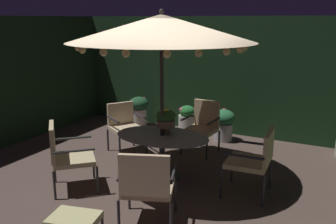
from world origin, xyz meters
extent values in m
cube|color=brown|center=(0.00, 0.00, -0.01)|extent=(7.56, 6.66, 0.02)
cube|color=#1A341C|center=(0.00, 3.18, 1.28)|extent=(7.56, 0.30, 2.55)
cylinder|color=#293132|center=(0.01, 0.24, 0.01)|extent=(0.56, 0.56, 0.03)
cylinder|color=#293132|center=(0.01, 0.24, 0.34)|extent=(0.09, 0.09, 0.69)
ellipsoid|color=#93939E|center=(0.01, 0.24, 0.70)|extent=(1.53, 1.06, 0.03)
cylinder|color=#322B2B|center=(0.01, 0.24, 1.15)|extent=(0.06, 0.06, 2.30)
cone|color=beige|center=(0.01, 0.24, 2.36)|extent=(2.80, 2.80, 0.40)
sphere|color=#322B2B|center=(0.01, 0.24, 2.60)|extent=(0.07, 0.07, 0.07)
sphere|color=#F9DB8C|center=(1.21, 0.20, 2.10)|extent=(0.10, 0.10, 0.10)
sphere|color=#F9DB8C|center=(1.15, 0.61, 2.10)|extent=(0.10, 0.10, 0.10)
sphere|color=#F9DB8C|center=(0.92, 1.03, 2.10)|extent=(0.10, 0.10, 0.10)
sphere|color=#F9DB8C|center=(0.63, 1.28, 2.10)|extent=(0.10, 0.10, 0.10)
sphere|color=#F9DB8C|center=(0.25, 1.42, 2.10)|extent=(0.10, 0.10, 0.10)
sphere|color=#F9DB8C|center=(-0.26, 1.42, 2.10)|extent=(0.10, 0.10, 0.10)
sphere|color=#F9DB8C|center=(-0.63, 1.27, 2.10)|extent=(0.10, 0.10, 0.10)
sphere|color=#F9DB8C|center=(-0.90, 1.04, 2.10)|extent=(0.10, 0.10, 0.10)
sphere|color=#F9DB8C|center=(-1.14, 0.63, 2.10)|extent=(0.10, 0.10, 0.10)
sphere|color=#F9DB8C|center=(-1.20, 0.27, 2.10)|extent=(0.10, 0.10, 0.10)
sphere|color=#F9DB8C|center=(-1.14, -0.12, 2.10)|extent=(0.10, 0.10, 0.10)
sphere|color=#F9DB8C|center=(-0.93, -0.52, 2.10)|extent=(0.10, 0.10, 0.10)
sphere|color=#F9DB8C|center=(-0.63, -0.78, 2.10)|extent=(0.10, 0.10, 0.10)
sphere|color=#F9DB8C|center=(-0.16, -0.95, 2.10)|extent=(0.10, 0.10, 0.10)
sphere|color=#F9DB8C|center=(0.17, -0.95, 2.10)|extent=(0.10, 0.10, 0.10)
sphere|color=#F9DB8C|center=(0.63, -0.79, 2.10)|extent=(0.10, 0.10, 0.10)
sphere|color=#F9DB8C|center=(0.93, -0.54, 2.10)|extent=(0.10, 0.10, 0.10)
sphere|color=#F9DB8C|center=(1.15, -0.16, 2.10)|extent=(0.10, 0.10, 0.10)
cylinder|color=#826447|center=(0.02, 0.36, 0.77)|extent=(0.13, 0.13, 0.11)
cylinder|color=#846753|center=(0.02, 0.36, 0.88)|extent=(0.29, 0.29, 0.11)
ellipsoid|color=#326430|center=(0.02, 0.36, 1.01)|extent=(0.31, 0.31, 0.19)
sphere|color=yellow|center=(0.02, 0.36, 1.08)|extent=(0.11, 0.11, 0.11)
cylinder|color=#302B31|center=(0.10, -0.86, 0.22)|extent=(0.04, 0.04, 0.43)
cylinder|color=#302B31|center=(0.68, -0.64, 0.22)|extent=(0.04, 0.04, 0.43)
cylinder|color=#302B31|center=(0.31, -1.41, 0.22)|extent=(0.04, 0.04, 0.43)
cylinder|color=#302B31|center=(0.89, -1.19, 0.22)|extent=(0.04, 0.04, 0.43)
cube|color=beige|center=(0.49, -1.02, 0.47)|extent=(0.77, 0.76, 0.07)
cube|color=beige|center=(0.60, -1.29, 0.75)|extent=(0.58, 0.27, 0.50)
cylinder|color=#302B31|center=(0.20, -1.14, 0.68)|extent=(0.24, 0.54, 0.04)
cylinder|color=#302B31|center=(0.79, -0.91, 0.68)|extent=(0.24, 0.54, 0.04)
cylinder|color=#2E2B34|center=(1.09, 0.00, 0.22)|extent=(0.04, 0.04, 0.45)
cylinder|color=#2E2B34|center=(1.04, 0.62, 0.22)|extent=(0.04, 0.04, 0.45)
cylinder|color=#2E2B34|center=(1.67, 0.04, 0.22)|extent=(0.04, 0.04, 0.45)
cylinder|color=#2E2B34|center=(1.63, 0.66, 0.22)|extent=(0.04, 0.04, 0.45)
cube|color=beige|center=(1.36, 0.33, 0.48)|extent=(0.61, 0.64, 0.07)
cube|color=beige|center=(1.64, 0.35, 0.75)|extent=(0.10, 0.59, 0.46)
cylinder|color=#2E2B34|center=(1.38, 0.02, 0.68)|extent=(0.56, 0.07, 0.04)
cylinder|color=#2E2B34|center=(1.34, 0.64, 0.68)|extent=(0.56, 0.07, 0.04)
cylinder|color=#292F2C|center=(0.35, 1.30, 0.20)|extent=(0.04, 0.04, 0.41)
cylinder|color=#292F2C|center=(-0.19, 1.34, 0.20)|extent=(0.04, 0.04, 0.41)
cylinder|color=#292F2C|center=(0.39, 1.85, 0.20)|extent=(0.04, 0.04, 0.41)
cylinder|color=#292F2C|center=(-0.15, 1.88, 0.20)|extent=(0.04, 0.04, 0.41)
cube|color=beige|center=(0.10, 1.59, 0.44)|extent=(0.57, 0.57, 0.07)
cube|color=beige|center=(0.12, 1.85, 0.73)|extent=(0.52, 0.10, 0.50)
cylinder|color=#292F2C|center=(0.37, 1.57, 0.67)|extent=(0.07, 0.52, 0.04)
cylinder|color=#292F2C|center=(-0.17, 1.61, 0.67)|extent=(0.07, 0.52, 0.04)
cylinder|color=#2E2A32|center=(-0.75, 1.04, 0.22)|extent=(0.04, 0.04, 0.43)
cylinder|color=#2E2A32|center=(-1.04, 0.58, 0.22)|extent=(0.04, 0.04, 0.43)
cylinder|color=#2E2A32|center=(-1.24, 1.35, 0.22)|extent=(0.04, 0.04, 0.43)
cylinder|color=#2E2A32|center=(-1.53, 0.89, 0.22)|extent=(0.04, 0.04, 0.43)
cube|color=beige|center=(-1.14, 0.96, 0.47)|extent=(0.77, 0.76, 0.07)
cube|color=beige|center=(-1.38, 1.11, 0.72)|extent=(0.33, 0.48, 0.43)
cylinder|color=#2E2A32|center=(-0.99, 1.20, 0.70)|extent=(0.49, 0.33, 0.04)
cylinder|color=#2E2A32|center=(-1.29, 0.73, 0.70)|extent=(0.49, 0.33, 0.04)
cylinder|color=#2F322F|center=(-0.96, -0.27, 0.22)|extent=(0.04, 0.04, 0.43)
cylinder|color=#2F322F|center=(-0.55, -0.71, 0.22)|extent=(0.04, 0.04, 0.43)
cylinder|color=#2F322F|center=(-1.40, -0.68, 0.22)|extent=(0.04, 0.04, 0.43)
cylinder|color=#2F322F|center=(-0.98, -1.12, 0.22)|extent=(0.04, 0.04, 0.43)
cube|color=#CDBD8B|center=(-0.97, -0.70, 0.47)|extent=(0.83, 0.83, 0.07)
cube|color=#CDBD8B|center=(-1.18, -0.89, 0.76)|extent=(0.44, 0.46, 0.52)
cylinder|color=#2F322F|center=(-1.18, -0.48, 0.70)|extent=(0.44, 0.42, 0.04)
cylinder|color=#2F322F|center=(-0.76, -0.91, 0.70)|extent=(0.44, 0.42, 0.04)
cylinder|color=#2E2E32|center=(-0.22, -1.78, 0.16)|extent=(0.03, 0.03, 0.33)
cube|color=#CEC88A|center=(0.06, -1.89, 0.37)|extent=(0.60, 0.50, 0.08)
cylinder|color=beige|center=(-0.65, 2.64, 0.20)|extent=(0.39, 0.39, 0.41)
ellipsoid|color=#267232|center=(-0.65, 2.64, 0.50)|extent=(0.36, 0.36, 0.25)
sphere|color=#E74D73|center=(-0.52, 2.66, 0.54)|extent=(0.08, 0.08, 0.08)
sphere|color=#D84E7E|center=(-0.69, 2.78, 0.51)|extent=(0.11, 0.11, 0.11)
sphere|color=#D3506B|center=(-0.75, 2.55, 0.54)|extent=(0.11, 0.11, 0.11)
cylinder|color=beige|center=(-1.94, 2.69, 0.20)|extent=(0.38, 0.38, 0.40)
ellipsoid|color=#1F4B2B|center=(-1.94, 2.69, 0.53)|extent=(0.47, 0.47, 0.33)
sphere|color=#C04279|center=(-1.81, 2.67, 0.59)|extent=(0.10, 0.10, 0.10)
sphere|color=#B22A8E|center=(-1.86, 2.80, 0.64)|extent=(0.08, 0.08, 0.08)
sphere|color=#BC3D7B|center=(-1.99, 2.79, 0.60)|extent=(0.10, 0.10, 0.10)
sphere|color=#AE4077|center=(-2.10, 2.70, 0.54)|extent=(0.10, 0.10, 0.10)
sphere|color=#B3318A|center=(-1.98, 2.56, 0.62)|extent=(0.07, 0.07, 0.07)
sphere|color=#B03B88|center=(-1.84, 2.56, 0.55)|extent=(0.10, 0.10, 0.10)
cylinder|color=silver|center=(0.24, 2.52, 0.19)|extent=(0.39, 0.39, 0.37)
ellipsoid|color=#296E41|center=(0.24, 2.52, 0.50)|extent=(0.47, 0.47, 0.33)
sphere|color=#D03242|center=(0.36, 2.55, 0.60)|extent=(0.06, 0.06, 0.06)
sphere|color=red|center=(0.28, 2.70, 0.54)|extent=(0.06, 0.06, 0.06)
sphere|color=#D13740|center=(0.19, 2.67, 0.60)|extent=(0.10, 0.10, 0.10)
sphere|color=#DB2D44|center=(0.07, 2.50, 0.54)|extent=(0.08, 0.08, 0.08)
sphere|color=red|center=(0.18, 2.38, 0.52)|extent=(0.10, 0.10, 0.10)
sphere|color=red|center=(0.30, 2.36, 0.56)|extent=(0.08, 0.08, 0.08)
camera|label=1|loc=(2.65, -4.67, 2.49)|focal=39.81mm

